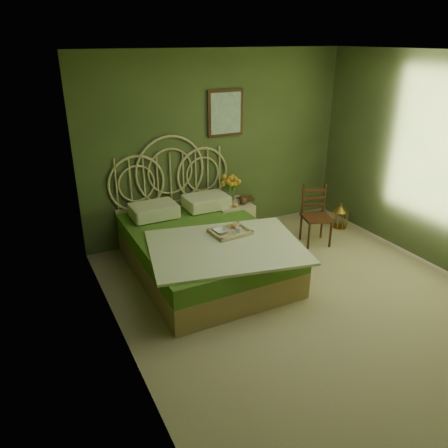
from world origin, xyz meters
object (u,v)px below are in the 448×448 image
nightstand (231,216)px  birdcage (340,217)px  bed (202,247)px  chair (314,211)px

nightstand → birdcage: bearing=-13.0°
bed → chair: size_ratio=2.89×
bed → birdcage: bearing=6.4°
bed → birdcage: (2.45, 0.27, -0.15)m
nightstand → chair: bearing=-31.5°
bed → birdcage: 2.47m
nightstand → chair: nightstand is taller
chair → nightstand: bearing=164.6°
birdcage → chair: bearing=-162.6°
bed → nightstand: 1.01m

